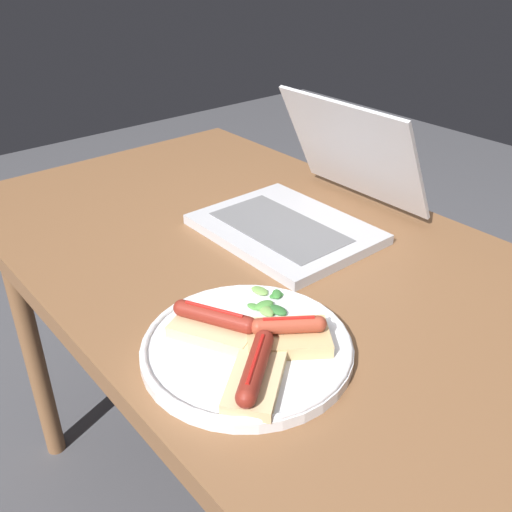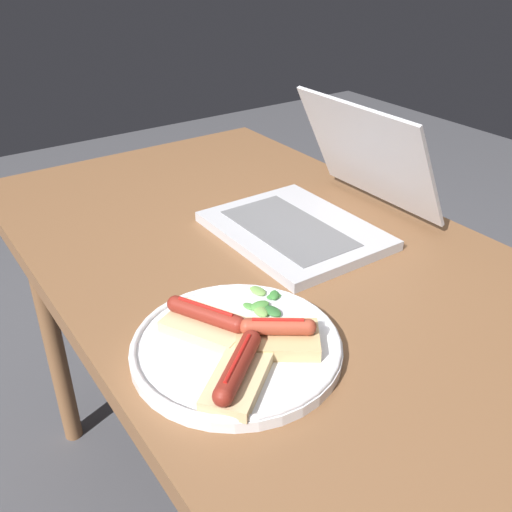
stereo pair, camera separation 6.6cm
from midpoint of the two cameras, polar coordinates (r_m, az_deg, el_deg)
name	(u,v)px [view 2 (the right image)]	position (r m, az deg, el deg)	size (l,w,h in m)	color
desk	(279,298)	(1.00, 4.24, -4.24)	(1.28, 0.71, 0.75)	brown
laptop	(316,208)	(1.05, 7.84, 4.76)	(0.30, 0.34, 0.22)	#B7B7BC
plate	(236,346)	(0.75, 0.61, -9.10)	(0.28, 0.28, 0.02)	silver
sausage_toast_left	(206,321)	(0.76, -2.49, -6.60)	(0.13, 0.11, 0.04)	#D6B784
sausage_toast_middle	(278,335)	(0.74, 4.79, -7.99)	(0.12, 0.13, 0.04)	tan
sausage_toast_right	(238,373)	(0.68, 1.06, -11.68)	(0.12, 0.13, 0.04)	#D6B784
salad_pile	(264,304)	(0.81, 3.15, -4.83)	(0.09, 0.07, 0.01)	#709E4C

